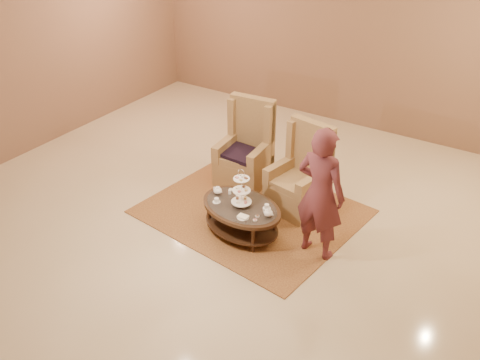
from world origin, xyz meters
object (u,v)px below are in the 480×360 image
Objects in this scene: armchair_left at (246,155)px; armchair_right at (301,181)px; tea_table at (241,210)px; person at (320,194)px.

armchair_left is 1.03× the size of armchair_right.
armchair_right is at bearing 81.07° from tea_table.
person is at bearing -36.42° from armchair_left.
tea_table is 1.35m from armchair_left.
tea_table is at bearing 14.22° from person.
armchair_right is 0.73× the size of person.
armchair_left is at bearing 179.27° from armchair_right.
armchair_right is at bearing -46.68° from person.
armchair_right is 1.12m from person.
armchair_left is at bearing 130.67° from tea_table.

